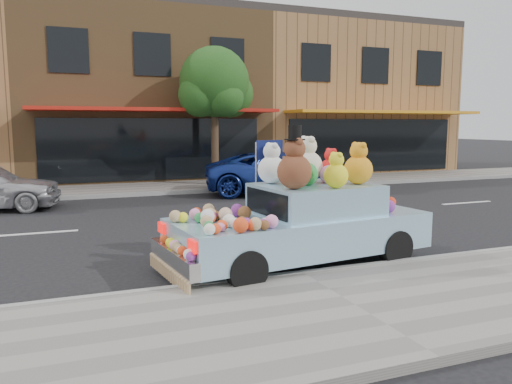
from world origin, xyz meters
name	(u,v)px	position (x,y,z in m)	size (l,w,h in m)	color
ground	(212,221)	(0.00, 0.00, 0.00)	(120.00, 120.00, 0.00)	black
near_sidewalk	(355,309)	(0.00, -6.50, 0.06)	(60.00, 3.00, 0.12)	gray
far_sidewalk	(163,188)	(0.00, 6.50, 0.06)	(60.00, 3.00, 0.12)	gray
near_kerb	(302,275)	(0.00, -5.00, 0.07)	(60.00, 0.12, 0.13)	gray
far_kerb	(171,193)	(0.00, 5.00, 0.07)	(60.00, 0.12, 0.13)	gray
storefront_mid	(139,96)	(0.00, 11.97, 3.64)	(10.00, 9.80, 7.30)	olive
storefront_right	(331,100)	(10.00, 11.97, 3.64)	(10.00, 9.80, 7.30)	olive
street_tree	(215,88)	(2.03, 6.55, 3.69)	(3.00, 2.70, 5.22)	#38281C
car_blue	(282,173)	(3.59, 3.88, 0.72)	(2.40, 5.21, 1.45)	navy
art_car	(302,218)	(0.35, -4.25, 0.80)	(4.66, 2.27, 2.34)	black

